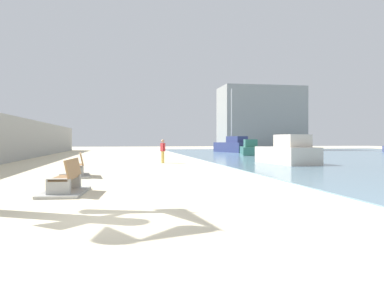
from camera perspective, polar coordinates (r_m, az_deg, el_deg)
ground_plane at (r=25.46m, az=-10.87°, el=-2.79°), size 120.00×120.00×0.00m
bench_near at (r=11.30m, az=-18.40°, el=-5.91°), size 1.26×2.18×0.98m
bench_far at (r=16.37m, az=-16.93°, el=-3.88°), size 1.34×2.21×0.98m
person_walking at (r=24.78m, az=-4.40°, el=-0.82°), size 0.31×0.48×1.54m
boat_nearest at (r=38.73m, az=8.63°, el=-0.73°), size 3.57×7.93×1.52m
boat_mid_bay at (r=45.62m, az=6.23°, el=-0.27°), size 3.65×5.88×7.60m
boat_outer at (r=24.15m, az=14.10°, el=-1.26°), size 2.50×4.85×1.79m
harbor_building at (r=57.10m, az=10.28°, el=3.74°), size 12.00×6.00×9.24m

